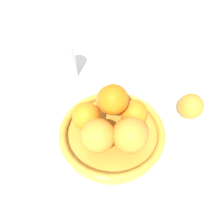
# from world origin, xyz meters

# --- Properties ---
(ground_plane) EXTENTS (4.00, 4.00, 0.00)m
(ground_plane) POSITION_xyz_m (0.00, 0.00, 0.00)
(ground_plane) COLOR silver
(fruit_bowl) EXTENTS (0.26, 0.26, 0.04)m
(fruit_bowl) POSITION_xyz_m (0.00, 0.00, 0.02)
(fruit_bowl) COLOR gold
(fruit_bowl) RESTS_ON ground_plane
(orange_pile) EXTENTS (0.19, 0.19, 0.13)m
(orange_pile) POSITION_xyz_m (0.00, 0.00, 0.08)
(orange_pile) COLOR orange
(orange_pile) RESTS_ON fruit_bowl
(stray_orange) EXTENTS (0.07, 0.07, 0.07)m
(stray_orange) POSITION_xyz_m (-0.13, 0.18, 0.03)
(stray_orange) COLOR orange
(stray_orange) RESTS_ON ground_plane
(drinking_glass) EXTENTS (0.07, 0.07, 0.11)m
(drinking_glass) POSITION_xyz_m (-0.19, -0.20, 0.06)
(drinking_glass) COLOR white
(drinking_glass) RESTS_ON ground_plane
(napkin_folded) EXTENTS (0.17, 0.17, 0.01)m
(napkin_folded) POSITION_xyz_m (-0.32, 0.04, 0.00)
(napkin_folded) COLOR white
(napkin_folded) RESTS_ON ground_plane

